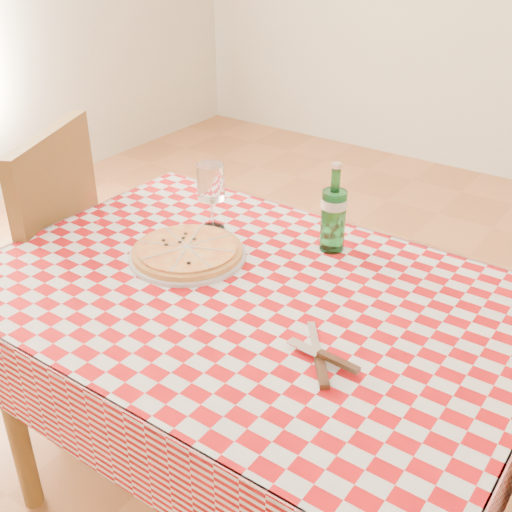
{
  "coord_description": "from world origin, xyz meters",
  "views": [
    {
      "loc": [
        0.75,
        -1.02,
        1.56
      ],
      "look_at": [
        -0.02,
        0.06,
        0.82
      ],
      "focal_mm": 45.0,
      "sensor_mm": 36.0,
      "label": 1
    }
  ],
  "objects_px": {
    "dining_table": "(248,326)",
    "chair_far": "(35,260)",
    "pizza_plate": "(187,251)",
    "water_bottle": "(334,208)",
    "wine_glass": "(211,198)"
  },
  "relations": [
    {
      "from": "dining_table",
      "to": "pizza_plate",
      "type": "distance_m",
      "value": 0.25
    },
    {
      "from": "water_bottle",
      "to": "dining_table",
      "type": "bearing_deg",
      "value": -100.72
    },
    {
      "from": "dining_table",
      "to": "pizza_plate",
      "type": "height_order",
      "value": "pizza_plate"
    },
    {
      "from": "dining_table",
      "to": "chair_far",
      "type": "xyz_separation_m",
      "value": [
        -0.83,
        0.0,
        -0.09
      ]
    },
    {
      "from": "wine_glass",
      "to": "water_bottle",
      "type": "bearing_deg",
      "value": 15.55
    },
    {
      "from": "pizza_plate",
      "to": "wine_glass",
      "type": "distance_m",
      "value": 0.18
    },
    {
      "from": "dining_table",
      "to": "pizza_plate",
      "type": "xyz_separation_m",
      "value": [
        -0.22,
        0.04,
        0.12
      ]
    },
    {
      "from": "water_bottle",
      "to": "wine_glass",
      "type": "bearing_deg",
      "value": -164.45
    },
    {
      "from": "dining_table",
      "to": "chair_far",
      "type": "distance_m",
      "value": 0.84
    },
    {
      "from": "pizza_plate",
      "to": "water_bottle",
      "type": "distance_m",
      "value": 0.39
    },
    {
      "from": "pizza_plate",
      "to": "water_bottle",
      "type": "relative_size",
      "value": 1.26
    },
    {
      "from": "chair_far",
      "to": "wine_glass",
      "type": "distance_m",
      "value": 0.66
    },
    {
      "from": "wine_glass",
      "to": "dining_table",
      "type": "bearing_deg",
      "value": -36.96
    },
    {
      "from": "chair_far",
      "to": "water_bottle",
      "type": "bearing_deg",
      "value": 173.79
    },
    {
      "from": "chair_far",
      "to": "wine_glass",
      "type": "xyz_separation_m",
      "value": [
        0.56,
        0.2,
        0.29
      ]
    }
  ]
}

